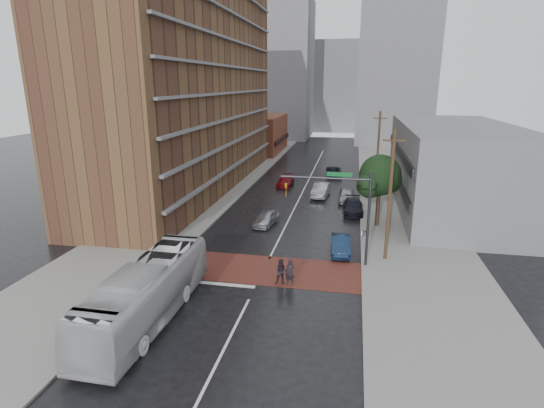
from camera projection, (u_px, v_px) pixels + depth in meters
The scene contains 24 objects.
ground at pixel (262, 273), 30.48m from camera, with size 160.00×160.00×0.00m, color black.
crosswalk at pixel (264, 270), 30.95m from camera, with size 14.00×5.00×0.02m, color maroon.
sidewalk_west at pixel (218, 185), 56.15m from camera, with size 9.00×90.00×0.15m, color gray.
sidewalk_east at pixel (397, 193), 51.94m from camera, with size 9.00×90.00×0.15m, color gray.
apartment_block at pixel (191, 75), 51.82m from camera, with size 10.00×44.00×28.00m, color brown.
storefront_west at pixel (261, 134), 82.66m from camera, with size 8.00×16.00×7.00m, color brown.
building_east at pixel (453, 167), 45.09m from camera, with size 11.00×26.00×9.00m, color slate.
distant_tower_west at pixel (274, 70), 102.22m from camera, with size 18.00×16.00×32.00m, color slate.
distant_tower_east at pixel (397, 59), 90.89m from camera, with size 16.00×14.00×36.00m, color slate.
distant_tower_center at pixel (335, 87), 116.81m from camera, with size 12.00×10.00×24.00m, color slate.
street_tree at pixel (380, 178), 38.97m from camera, with size 4.20×4.10×6.90m.
signal_mast at pixel (349, 204), 30.46m from camera, with size 6.50×0.30×7.20m.
utility_pole_near at pixel (390, 196), 31.22m from camera, with size 1.60×0.26×10.00m.
utility_pole_far at pixel (378, 153), 50.10m from camera, with size 1.60×0.26×10.00m.
transit_bus at pixel (147, 293), 24.08m from camera, with size 2.81×12.03×3.35m, color #BBBBBD.
pedestrian_a at pixel (290, 272), 28.40m from camera, with size 0.67×0.44×1.85m, color black.
pedestrian_b at pixel (281, 272), 28.51m from camera, with size 0.88×0.68×1.81m, color black.
car_travel_a at pixel (266, 218), 40.46m from camera, with size 1.62×4.02×1.37m, color #ADAFB5.
car_travel_b at pixel (321, 190), 50.61m from camera, with size 1.72×4.93×1.62m, color #A3A4AB.
car_travel_c at pixel (285, 181), 55.84m from camera, with size 1.85×4.56×1.32m, color maroon.
suv_travel at pixel (334, 172), 61.87m from camera, with size 2.15×4.65×1.29m, color black.
car_parked_near at pixel (341, 245), 33.87m from camera, with size 1.45×4.17×1.37m, color #132644.
car_parked_mid at pixel (353, 206), 44.24m from camera, with size 1.99×4.89×1.42m, color black.
car_parked_far at pixel (346, 195), 48.67m from camera, with size 1.74×4.33×1.48m, color #96999D.
Camera 1 is at (6.00, -27.29, 13.17)m, focal length 28.00 mm.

